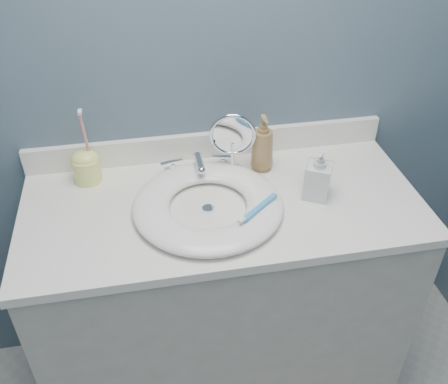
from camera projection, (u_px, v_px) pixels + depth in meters
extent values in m
cube|color=#495D6D|center=(206.00, 67.00, 1.55)|extent=(2.20, 0.02, 2.40)
cube|color=beige|center=(223.00, 301.00, 1.80)|extent=(1.20, 0.55, 0.85)
cube|color=white|center=(223.00, 206.00, 1.53)|extent=(1.22, 0.57, 0.03)
cube|color=white|center=(209.00, 145.00, 1.70)|extent=(1.22, 0.02, 0.09)
cylinder|color=silver|center=(208.00, 209.00, 1.49)|extent=(0.04, 0.04, 0.01)
cube|color=silver|center=(198.00, 169.00, 1.65)|extent=(0.22, 0.05, 0.01)
cylinder|color=silver|center=(198.00, 162.00, 1.64)|extent=(0.03, 0.03, 0.06)
cylinder|color=silver|center=(199.00, 163.00, 1.59)|extent=(0.02, 0.09, 0.02)
sphere|color=silver|center=(202.00, 170.00, 1.55)|extent=(0.03, 0.03, 0.03)
cylinder|color=silver|center=(172.00, 168.00, 1.63)|extent=(0.02, 0.02, 0.03)
cube|color=silver|center=(172.00, 163.00, 1.62)|extent=(0.08, 0.03, 0.01)
cylinder|color=silver|center=(223.00, 163.00, 1.66)|extent=(0.02, 0.02, 0.03)
cube|color=silver|center=(223.00, 157.00, 1.65)|extent=(0.08, 0.03, 0.01)
cylinder|color=silver|center=(232.00, 172.00, 1.64)|extent=(0.08, 0.08, 0.01)
cylinder|color=silver|center=(232.00, 158.00, 1.61)|extent=(0.01, 0.01, 0.11)
torus|color=silver|center=(233.00, 135.00, 1.56)|extent=(0.15, 0.04, 0.15)
cylinder|color=white|center=(233.00, 135.00, 1.56)|extent=(0.12, 0.03, 0.12)
imported|color=olive|center=(263.00, 143.00, 1.61)|extent=(0.07, 0.08, 0.19)
imported|color=silver|center=(319.00, 173.00, 1.50)|extent=(0.10, 0.10, 0.17)
cylinder|color=#F1F87C|center=(87.00, 170.00, 1.59)|extent=(0.09, 0.09, 0.08)
ellipsoid|color=#F1F87C|center=(85.00, 159.00, 1.57)|extent=(0.09, 0.08, 0.05)
cylinder|color=#DB7C80|center=(85.00, 137.00, 1.52)|extent=(0.02, 0.03, 0.17)
cube|color=white|center=(80.00, 112.00, 1.46)|extent=(0.01, 0.02, 0.01)
cube|color=#3C94D6|center=(260.00, 208.00, 1.43)|extent=(0.13, 0.11, 0.01)
cube|color=white|center=(242.00, 220.00, 1.37)|extent=(0.03, 0.02, 0.01)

